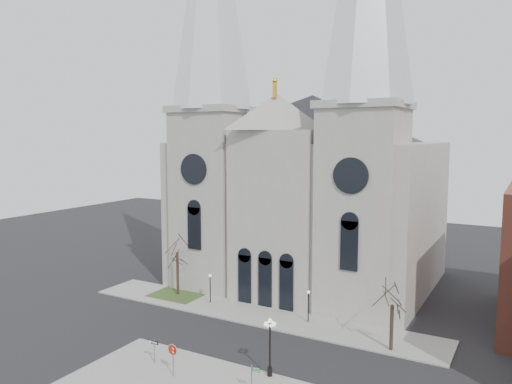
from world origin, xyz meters
The scene contains 12 objects.
ground centered at (0.00, 0.00, 0.00)m, with size 160.00×160.00×0.00m, color black.
sidewalk_far centered at (0.00, 11.00, 0.07)m, with size 40.00×6.00×0.14m, color gray.
grass_patch centered at (-11.00, 12.00, 0.09)m, with size 6.00×5.00×0.18m, color #2A411C.
cathedral centered at (0.00, 22.86, 18.48)m, with size 33.00×26.66×54.00m.
tree_left centered at (-11.00, 12.00, 5.58)m, with size 3.20×3.20×7.50m.
tree_right centered at (15.00, 9.00, 4.47)m, with size 3.20×3.20×6.00m.
ped_lamp_left centered at (-6.00, 11.50, 2.33)m, with size 0.32×0.32×3.26m.
ped_lamp_right centered at (6.00, 11.50, 2.33)m, with size 0.32×0.32×3.26m.
stop_sign centered at (1.37, -4.25, 2.01)m, with size 0.88×0.39×2.63m.
globe_lamp centered at (7.94, -0.50, 3.08)m, with size 1.04×1.04×4.68m.
one_way_sign centered at (-1.44, -3.21, 1.52)m, with size 0.89×0.09×2.02m.
street_name_sign centered at (8.27, -3.78, 1.50)m, with size 0.73×0.14×2.30m.
Camera 1 is at (25.30, -33.48, 18.94)m, focal length 35.00 mm.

